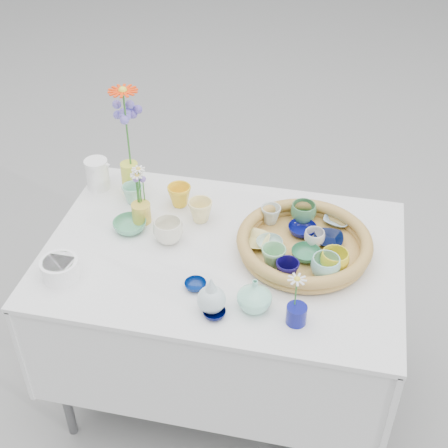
% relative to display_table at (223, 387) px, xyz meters
% --- Properties ---
extents(ground, '(80.00, 80.00, 0.00)m').
position_rel_display_table_xyz_m(ground, '(0.00, 0.00, 0.00)').
color(ground, gray).
extents(display_table, '(1.26, 0.86, 0.77)m').
position_rel_display_table_xyz_m(display_table, '(0.00, 0.00, 0.00)').
color(display_table, silver).
rests_on(display_table, ground).
extents(wicker_tray, '(0.47, 0.47, 0.08)m').
position_rel_display_table_xyz_m(wicker_tray, '(0.28, 0.05, 0.80)').
color(wicker_tray, olive).
rests_on(wicker_tray, display_table).
extents(tray_ceramic_0, '(0.10, 0.10, 0.03)m').
position_rel_display_table_xyz_m(tray_ceramic_0, '(0.26, 0.14, 0.80)').
color(tray_ceramic_0, '#080C59').
rests_on(tray_ceramic_0, wicker_tray).
extents(tray_ceramic_1, '(0.11, 0.11, 0.03)m').
position_rel_display_table_xyz_m(tray_ceramic_1, '(0.36, 0.10, 0.80)').
color(tray_ceramic_1, black).
rests_on(tray_ceramic_1, wicker_tray).
extents(tray_ceramic_2, '(0.10, 0.10, 0.08)m').
position_rel_display_table_xyz_m(tray_ceramic_2, '(0.39, -0.04, 0.82)').
color(tray_ceramic_2, yellow).
rests_on(tray_ceramic_2, wicker_tray).
extents(tray_ceramic_3, '(0.10, 0.10, 0.03)m').
position_rel_display_table_xyz_m(tray_ceramic_3, '(0.29, 0.00, 0.80)').
color(tray_ceramic_3, '#2E734D').
rests_on(tray_ceramic_3, wicker_tray).
extents(tray_ceramic_4, '(0.09, 0.09, 0.08)m').
position_rel_display_table_xyz_m(tray_ceramic_4, '(0.19, -0.06, 0.82)').
color(tray_ceramic_4, '#7BBA81').
rests_on(tray_ceramic_4, wicker_tray).
extents(tray_ceramic_5, '(0.10, 0.10, 0.03)m').
position_rel_display_table_xyz_m(tray_ceramic_5, '(0.16, 0.03, 0.80)').
color(tray_ceramic_5, '#9DC0B8').
rests_on(tray_ceramic_5, wicker_tray).
extents(tray_ceramic_6, '(0.10, 0.10, 0.07)m').
position_rel_display_table_xyz_m(tray_ceramic_6, '(0.14, 0.18, 0.82)').
color(tray_ceramic_6, '#B7C4BC').
rests_on(tray_ceramic_6, wicker_tray).
extents(tray_ceramic_7, '(0.08, 0.08, 0.06)m').
position_rel_display_table_xyz_m(tray_ceramic_7, '(0.31, 0.08, 0.81)').
color(tray_ceramic_7, silver).
rests_on(tray_ceramic_7, wicker_tray).
extents(tray_ceramic_8, '(0.13, 0.13, 0.02)m').
position_rel_display_table_xyz_m(tray_ceramic_8, '(0.39, 0.23, 0.80)').
color(tray_ceramic_8, '#8EB4D1').
rests_on(tray_ceramic_8, wicker_tray).
extents(tray_ceramic_9, '(0.10, 0.10, 0.07)m').
position_rel_display_table_xyz_m(tray_ceramic_9, '(0.24, -0.12, 0.82)').
color(tray_ceramic_9, '#0B063D').
rests_on(tray_ceramic_9, wicker_tray).
extents(tray_ceramic_10, '(0.13, 0.13, 0.03)m').
position_rel_display_table_xyz_m(tray_ceramic_10, '(0.10, 0.04, 0.80)').
color(tray_ceramic_10, '#DCD079').
rests_on(tray_ceramic_10, wicker_tray).
extents(tray_ceramic_11, '(0.12, 0.12, 0.08)m').
position_rel_display_table_xyz_m(tray_ceramic_11, '(0.36, -0.08, 0.82)').
color(tray_ceramic_11, '#8CD0C8').
rests_on(tray_ceramic_11, wicker_tray).
extents(tray_ceramic_12, '(0.11, 0.11, 0.07)m').
position_rel_display_table_xyz_m(tray_ceramic_12, '(0.26, 0.21, 0.82)').
color(tray_ceramic_12, '#3F784C').
rests_on(tray_ceramic_12, wicker_tray).
extents(loose_ceramic_0, '(0.11, 0.11, 0.09)m').
position_rel_display_table_xyz_m(loose_ceramic_0, '(-0.22, 0.24, 0.81)').
color(loose_ceramic_0, yellow).
rests_on(loose_ceramic_0, display_table).
extents(loose_ceramic_1, '(0.09, 0.09, 0.09)m').
position_rel_display_table_xyz_m(loose_ceramic_1, '(-0.12, 0.16, 0.81)').
color(loose_ceramic_1, '#F3DF90').
rests_on(loose_ceramic_1, display_table).
extents(loose_ceramic_2, '(0.12, 0.12, 0.04)m').
position_rel_display_table_xyz_m(loose_ceramic_2, '(-0.36, 0.04, 0.78)').
color(loose_ceramic_2, '#54A279').
rests_on(loose_ceramic_2, display_table).
extents(loose_ceramic_3, '(0.14, 0.14, 0.08)m').
position_rel_display_table_xyz_m(loose_ceramic_3, '(-0.20, 0.01, 0.81)').
color(loose_ceramic_3, silver).
rests_on(loose_ceramic_3, display_table).
extents(loose_ceramic_4, '(0.07, 0.07, 0.02)m').
position_rel_display_table_xyz_m(loose_ceramic_4, '(-0.05, -0.20, 0.78)').
color(loose_ceramic_4, '#021A5B').
rests_on(loose_ceramic_4, display_table).
extents(loose_ceramic_5, '(0.11, 0.11, 0.08)m').
position_rel_display_table_xyz_m(loose_ceramic_5, '(-0.40, 0.22, 0.80)').
color(loose_ceramic_5, '#8BCEAF').
rests_on(loose_ceramic_5, display_table).
extents(loose_ceramic_6, '(0.09, 0.09, 0.02)m').
position_rel_display_table_xyz_m(loose_ceramic_6, '(0.04, -0.31, 0.78)').
color(loose_ceramic_6, '#000537').
rests_on(loose_ceramic_6, display_table).
extents(fluted_bowl, '(0.16, 0.16, 0.07)m').
position_rel_display_table_xyz_m(fluted_bowl, '(-0.50, -0.24, 0.80)').
color(fluted_bowl, white).
rests_on(fluted_bowl, display_table).
extents(bud_vase_paleblue, '(0.10, 0.10, 0.14)m').
position_rel_display_table_xyz_m(bud_vase_paleblue, '(0.03, -0.29, 0.84)').
color(bud_vase_paleblue, silver).
rests_on(bud_vase_paleblue, display_table).
extents(bud_vase_seafoam, '(0.14, 0.14, 0.12)m').
position_rel_display_table_xyz_m(bud_vase_seafoam, '(0.16, -0.25, 0.82)').
color(bud_vase_seafoam, '#92E4C3').
rests_on(bud_vase_seafoam, display_table).
extents(bud_vase_cobalt, '(0.08, 0.08, 0.06)m').
position_rel_display_table_xyz_m(bud_vase_cobalt, '(0.29, -0.29, 0.80)').
color(bud_vase_cobalt, navy).
rests_on(bud_vase_cobalt, display_table).
extents(single_daisy, '(0.07, 0.07, 0.12)m').
position_rel_display_table_xyz_m(single_daisy, '(0.29, -0.28, 0.88)').
color(single_daisy, silver).
rests_on(single_daisy, bud_vase_cobalt).
extents(tall_vase_yellow, '(0.09, 0.09, 0.13)m').
position_rel_display_table_xyz_m(tall_vase_yellow, '(-0.44, 0.28, 0.83)').
color(tall_vase_yellow, '#D3D73B').
rests_on(tall_vase_yellow, display_table).
extents(gerbera, '(0.15, 0.15, 0.33)m').
position_rel_display_table_xyz_m(gerbera, '(-0.43, 0.28, 1.05)').
color(gerbera, '#FF3607').
rests_on(gerbera, tall_vase_yellow).
extents(hydrangea, '(0.10, 0.10, 0.30)m').
position_rel_display_table_xyz_m(hydrangea, '(-0.43, 0.30, 1.00)').
color(hydrangea, '#5C4BB1').
rests_on(hydrangea, tall_vase_yellow).
extents(white_pitcher, '(0.15, 0.12, 0.12)m').
position_rel_display_table_xyz_m(white_pitcher, '(-0.58, 0.29, 0.83)').
color(white_pitcher, white).
rests_on(white_pitcher, display_table).
extents(daisy_cup, '(0.08, 0.08, 0.08)m').
position_rel_display_table_xyz_m(daisy_cup, '(-0.33, 0.11, 0.80)').
color(daisy_cup, gold).
rests_on(daisy_cup, display_table).
extents(daisy_posy, '(0.11, 0.11, 0.15)m').
position_rel_display_table_xyz_m(daisy_posy, '(-0.33, 0.12, 0.92)').
color(daisy_posy, white).
rests_on(daisy_posy, daisy_cup).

